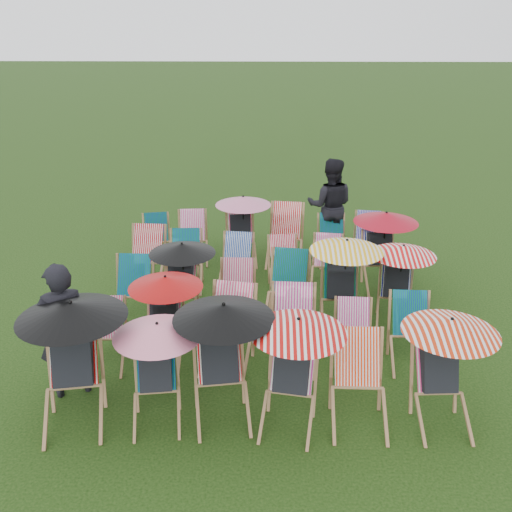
{
  "coord_description": "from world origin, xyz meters",
  "views": [
    {
      "loc": [
        0.1,
        -7.58,
        4.34
      ],
      "look_at": [
        -0.07,
        0.44,
        0.9
      ],
      "focal_mm": 40.0,
      "sensor_mm": 36.0,
      "label": 1
    }
  ],
  "objects_px": {
    "deckchair_0": "(72,361)",
    "deckchair_29": "(368,239)",
    "person_left": "(64,331)",
    "person_rear": "(330,206)",
    "deckchair_5": "(444,371)"
  },
  "relations": [
    {
      "from": "person_left",
      "to": "person_rear",
      "type": "bearing_deg",
      "value": -153.53
    },
    {
      "from": "deckchair_29",
      "to": "person_rear",
      "type": "height_order",
      "value": "person_rear"
    },
    {
      "from": "deckchair_0",
      "to": "person_rear",
      "type": "height_order",
      "value": "person_rear"
    },
    {
      "from": "deckchair_0",
      "to": "deckchair_29",
      "type": "bearing_deg",
      "value": 38.78
    },
    {
      "from": "deckchair_0",
      "to": "person_left",
      "type": "height_order",
      "value": "person_left"
    },
    {
      "from": "deckchair_5",
      "to": "deckchair_29",
      "type": "distance_m",
      "value": 4.63
    },
    {
      "from": "deckchair_5",
      "to": "person_rear",
      "type": "bearing_deg",
      "value": 95.5
    },
    {
      "from": "deckchair_5",
      "to": "person_rear",
      "type": "height_order",
      "value": "person_rear"
    },
    {
      "from": "deckchair_29",
      "to": "person_rear",
      "type": "bearing_deg",
      "value": 153.96
    },
    {
      "from": "deckchair_5",
      "to": "person_rear",
      "type": "xyz_separation_m",
      "value": [
        -0.79,
        5.09,
        0.25
      ]
    },
    {
      "from": "person_left",
      "to": "deckchair_29",
      "type": "bearing_deg",
      "value": -161.53
    },
    {
      "from": "deckchair_0",
      "to": "deckchair_29",
      "type": "distance_m",
      "value": 6.19
    },
    {
      "from": "deckchair_5",
      "to": "deckchair_0",
      "type": "bearing_deg",
      "value": 177.27
    },
    {
      "from": "deckchair_29",
      "to": "person_rear",
      "type": "xyz_separation_m",
      "value": [
        -0.69,
        0.47,
        0.49
      ]
    },
    {
      "from": "deckchair_5",
      "to": "deckchair_29",
      "type": "height_order",
      "value": "deckchair_5"
    }
  ]
}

